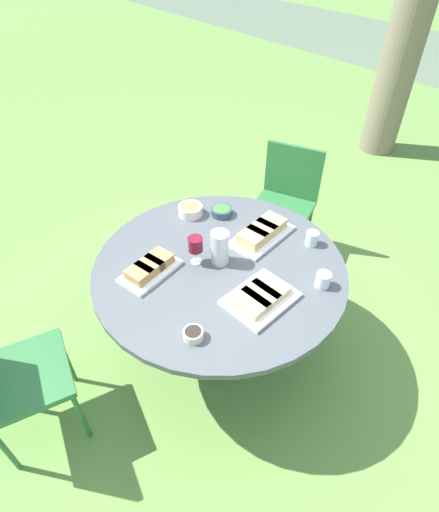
# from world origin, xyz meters

# --- Properties ---
(ground_plane) EXTENTS (40.00, 40.00, 0.00)m
(ground_plane) POSITION_xyz_m (0.00, 0.00, 0.00)
(ground_plane) COLOR #668E42
(dining_table) EXTENTS (1.36, 1.36, 0.75)m
(dining_table) POSITION_xyz_m (0.00, 0.00, 0.66)
(dining_table) COLOR #4C4C51
(dining_table) RESTS_ON ground_plane
(chair_near_left) EXTENTS (0.57, 0.56, 0.89)m
(chair_near_left) POSITION_xyz_m (-0.48, 1.05, 0.52)
(chair_near_left) COLOR #2D6B38
(chair_near_left) RESTS_ON ground_plane
(chair_near_right) EXTENTS (0.52, 0.50, 0.89)m
(chair_near_right) POSITION_xyz_m (-0.24, -1.14, 0.52)
(chair_near_right) COLOR #2D6B38
(chair_near_right) RESTS_ON ground_plane
(water_pitcher) EXTENTS (0.11, 0.10, 0.19)m
(water_pitcher) POSITION_xyz_m (-0.02, 0.02, 0.85)
(water_pitcher) COLOR silver
(water_pitcher) RESTS_ON dining_table
(wine_glass) EXTENTS (0.08, 0.08, 0.17)m
(wine_glass) POSITION_xyz_m (-0.09, -0.09, 0.87)
(wine_glass) COLOR silver
(wine_glass) RESTS_ON dining_table
(platter_bread_main) EXTENTS (0.25, 0.35, 0.07)m
(platter_bread_main) POSITION_xyz_m (-0.18, -0.32, 0.79)
(platter_bread_main) COLOR white
(platter_bread_main) RESTS_ON dining_table
(platter_charcuterie) EXTENTS (0.27, 0.43, 0.08)m
(platter_charcuterie) POSITION_xyz_m (-0.03, 0.34, 0.79)
(platter_charcuterie) COLOR white
(platter_charcuterie) RESTS_ON dining_table
(platter_sandwich_side) EXTENTS (0.29, 0.36, 0.06)m
(platter_sandwich_side) POSITION_xyz_m (0.33, -0.01, 0.78)
(platter_sandwich_side) COLOR white
(platter_sandwich_side) RESTS_ON dining_table
(bowl_fries) EXTENTS (0.15, 0.15, 0.06)m
(bowl_fries) POSITION_xyz_m (-0.47, 0.15, 0.79)
(bowl_fries) COLOR beige
(bowl_fries) RESTS_ON dining_table
(bowl_salad) EXTENTS (0.13, 0.13, 0.05)m
(bowl_salad) POSITION_xyz_m (-0.35, 0.30, 0.78)
(bowl_salad) COLOR #334256
(bowl_salad) RESTS_ON dining_table
(bowl_olives) EXTENTS (0.09, 0.09, 0.05)m
(bowl_olives) POSITION_xyz_m (0.30, -0.40, 0.78)
(bowl_olives) COLOR beige
(bowl_olives) RESTS_ON dining_table
(cup_water_near) EXTENTS (0.08, 0.08, 0.08)m
(cup_water_near) POSITION_xyz_m (0.45, 0.31, 0.79)
(cup_water_near) COLOR silver
(cup_water_near) RESTS_ON dining_table
(cup_water_far) EXTENTS (0.07, 0.07, 0.08)m
(cup_water_far) POSITION_xyz_m (0.19, 0.52, 0.79)
(cup_water_far) COLOR silver
(cup_water_far) RESTS_ON dining_table
(handbag) EXTENTS (0.30, 0.14, 0.37)m
(handbag) POSITION_xyz_m (-1.11, 0.41, 0.13)
(handbag) COLOR #232328
(handbag) RESTS_ON ground_plane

